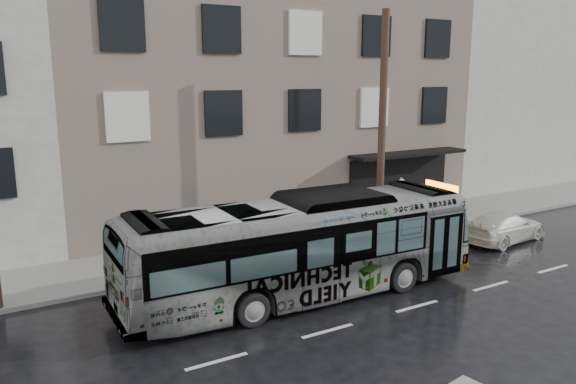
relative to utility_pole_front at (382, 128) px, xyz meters
name	(u,v)px	position (x,y,z in m)	size (l,w,h in m)	color
ground	(281,299)	(-6.50, -3.30, -4.65)	(120.00, 120.00, 0.00)	black
sidewalk	(217,254)	(-6.50, 1.60, -4.58)	(90.00, 3.60, 0.15)	gray
building_taupe	(243,98)	(-1.50, 9.40, 0.85)	(20.00, 12.00, 11.00)	#796A5D
building_filler	(492,85)	(17.50, 9.40, 1.35)	(18.00, 12.00, 12.00)	beige
utility_pole_front	(382,128)	(0.00, 0.00, 0.00)	(0.30, 0.30, 9.00)	#4A3425
sign_post	(400,206)	(1.10, 0.00, -3.30)	(0.06, 0.06, 2.40)	slate
bus	(302,248)	(-5.86, -3.43, -3.07)	(2.66, 11.35, 3.16)	#B2B2B2
white_sedan	(504,227)	(4.37, -2.65, -4.04)	(1.71, 4.21, 1.22)	silver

